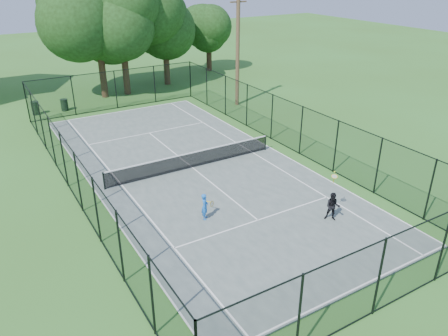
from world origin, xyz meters
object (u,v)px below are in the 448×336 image
player_blue (205,206)px  player_black (333,207)px  trash_bin_right (64,105)px  utility_pole (238,50)px  tennis_net (192,159)px  trash_bin_left (35,108)px

player_blue → player_black: bearing=-31.8°
trash_bin_right → utility_pole: 14.11m
tennis_net → player_blue: player_blue is taller
player_blue → tennis_net: bearing=68.8°
tennis_net → trash_bin_left: (-5.82, 14.65, -0.06)m
utility_pole → player_black: utility_pole is taller
trash_bin_right → utility_pole: utility_pole is taller
tennis_net → player_black: 8.54m
trash_bin_left → player_blue: (3.87, -19.70, 0.16)m
utility_pole → trash_bin_right: bearing=156.0°
utility_pole → trash_bin_left: bearing=158.7°
trash_bin_right → player_black: bearing=-73.8°
trash_bin_left → trash_bin_right: bearing=-3.4°
tennis_net → trash_bin_right: (-3.71, 14.52, -0.12)m
trash_bin_left → player_black: size_ratio=0.48×
trash_bin_left → player_black: 24.30m
utility_pole → player_blue: 18.00m
trash_bin_left → trash_bin_right: trash_bin_left is taller
tennis_net → trash_bin_right: 14.99m
trash_bin_left → utility_pole: (14.49, -5.65, 3.85)m
utility_pole → tennis_net: bearing=-133.9°
trash_bin_left → trash_bin_right: size_ratio=1.12×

